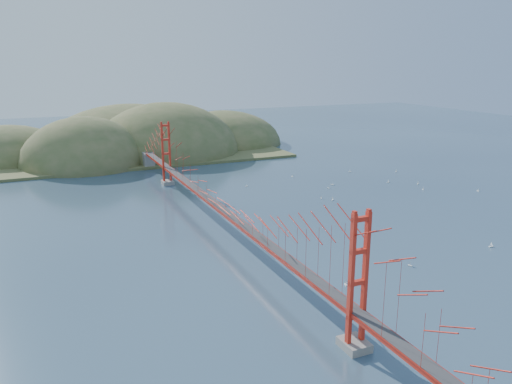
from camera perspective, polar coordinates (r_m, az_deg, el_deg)
name	(u,v)px	position (r m, az deg, el deg)	size (l,w,h in m)	color
ground	(224,234)	(67.12, -3.69, -4.78)	(320.00, 320.00, 0.00)	#2E465C
bridge	(223,183)	(65.26, -3.85, 1.07)	(2.20, 94.40, 12.00)	gray
far_headlands	(139,150)	(132.03, -13.28, 4.67)	(84.00, 58.00, 25.00)	olive
sailboat_0	(410,265)	(59.49, 17.21, -7.96)	(0.55, 0.55, 0.61)	white
sailboat_2	(491,246)	(68.88, 25.29, -5.59)	(0.62, 0.54, 0.71)	white
sailboat_10	(346,284)	(53.20, 10.23, -10.30)	(0.49, 0.54, 0.61)	white
sailboat_9	(423,189)	(94.11, 18.57, 0.32)	(0.49, 0.49, 0.55)	white
sailboat_15	(292,176)	(99.37, 4.19, 1.82)	(0.42, 0.50, 0.57)	white
sailboat_1	(328,188)	(91.05, 8.27, 0.48)	(0.50, 0.52, 0.58)	white
sailboat_11	(388,182)	(97.70, 14.89, 1.13)	(0.56, 0.56, 0.64)	white
sailboat_14	(321,198)	(84.29, 7.46, -0.66)	(0.53, 0.53, 0.57)	white
sailboat_3	(333,199)	(83.49, 8.74, -0.85)	(0.67, 0.67, 0.71)	white
sailboat_8	(396,171)	(107.37, 15.71, 2.29)	(0.57, 0.57, 0.62)	white
sailboat_4	(418,184)	(97.85, 18.01, 0.92)	(0.66, 0.66, 0.69)	white
sailboat_5	(478,190)	(96.63, 24.04, 0.17)	(0.45, 0.52, 0.60)	white
sailboat_12	(247,186)	(91.52, -1.09, 0.71)	(0.51, 0.50, 0.57)	white
sailboat_17	(350,171)	(105.11, 10.68, 2.33)	(0.55, 0.55, 0.61)	white
sailboat_extra_0	(332,184)	(93.73, 8.73, 0.90)	(0.69, 0.69, 0.73)	white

